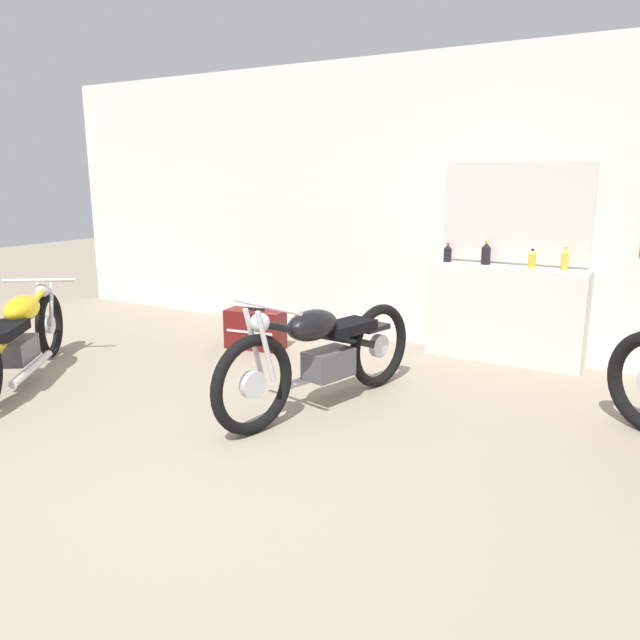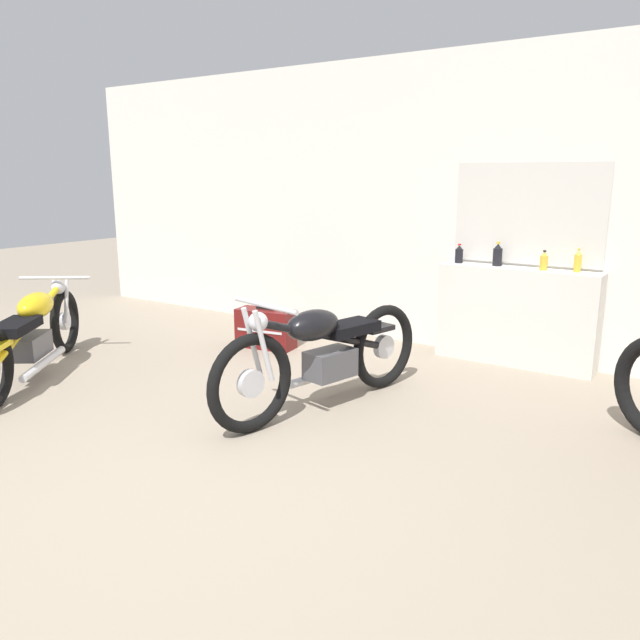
% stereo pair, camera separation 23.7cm
% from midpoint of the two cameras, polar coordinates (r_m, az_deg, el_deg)
% --- Properties ---
extents(ground_plane, '(24.00, 24.00, 0.00)m').
position_cam_midpoint_polar(ground_plane, '(3.44, -9.81, -16.29)').
color(ground_plane, gray).
extents(wall_back, '(10.00, 0.07, 2.80)m').
position_cam_midpoint_polar(wall_back, '(6.12, 14.10, 10.14)').
color(wall_back, silver).
rests_on(wall_back, ground_plane).
extents(sill_counter, '(1.40, 0.28, 0.88)m').
position_cam_midpoint_polar(sill_counter, '(5.90, 18.58, 0.30)').
color(sill_counter, silver).
rests_on(sill_counter, ground_plane).
extents(bottle_leftmost, '(0.07, 0.07, 0.18)m').
position_cam_midpoint_polar(bottle_leftmost, '(6.00, 13.71, 5.84)').
color(bottle_leftmost, black).
rests_on(bottle_leftmost, sill_counter).
extents(bottle_left_center, '(0.08, 0.08, 0.22)m').
position_cam_midpoint_polar(bottle_left_center, '(5.89, 17.05, 5.69)').
color(bottle_left_center, black).
rests_on(bottle_left_center, sill_counter).
extents(bottle_center, '(0.07, 0.07, 0.17)m').
position_cam_midpoint_polar(bottle_center, '(5.75, 20.92, 5.03)').
color(bottle_center, gold).
rests_on(bottle_center, sill_counter).
extents(bottle_right_center, '(0.06, 0.06, 0.20)m').
position_cam_midpoint_polar(bottle_right_center, '(5.75, 23.61, 4.92)').
color(bottle_right_center, gold).
rests_on(bottle_right_center, sill_counter).
extents(motorcycle_black, '(0.70, 1.97, 0.86)m').
position_cam_midpoint_polar(motorcycle_black, '(4.53, 1.82, -3.03)').
color(motorcycle_black, black).
rests_on(motorcycle_black, ground_plane).
extents(motorcycle_yellow, '(1.32, 1.75, 0.77)m').
position_cam_midpoint_polar(motorcycle_yellow, '(5.72, -23.72, -1.01)').
color(motorcycle_yellow, black).
rests_on(motorcycle_yellow, ground_plane).
extents(hard_case_darkred, '(0.61, 0.33, 0.41)m').
position_cam_midpoint_polar(hard_case_darkred, '(6.19, -3.89, -0.79)').
color(hard_case_darkred, maroon).
rests_on(hard_case_darkred, ground_plane).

